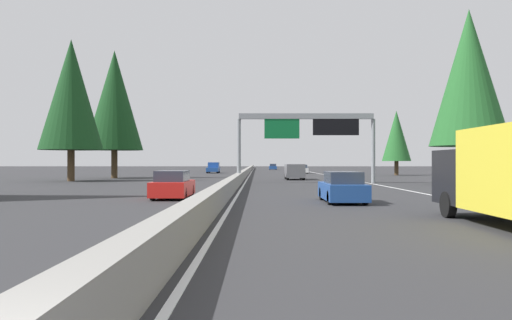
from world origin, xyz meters
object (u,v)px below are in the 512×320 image
object	(u,v)px
sign_gantry_overhead	(308,128)
sedan_mid_left	(342,188)
minivan_mid_center	(294,171)
conifer_left_near	(71,95)
sedan_near_center	(302,169)
conifer_right_mid	(396,136)
oncoming_near	(173,185)
sedan_distant_b	(273,167)
oncoming_far	(213,168)
conifer_right_near	(469,78)
conifer_left_mid	(114,100)

from	to	relation	value
sign_gantry_overhead	sedan_mid_left	world-z (taller)	sign_gantry_overhead
minivan_mid_center	conifer_left_near	distance (m)	24.49
sedan_near_center	conifer_right_mid	bearing A→B (deg)	-133.27
sedan_near_center	conifer_left_near	xyz separation A→B (m)	(-34.08, 26.21, 8.01)
sedan_mid_left	oncoming_near	xyz separation A→B (m)	(2.61, 8.55, 0.00)
sedan_distant_b	conifer_right_mid	bearing A→B (deg)	-162.15
oncoming_far	conifer_left_near	world-z (taller)	conifer_left_near
sedan_near_center	conifer_right_near	distance (m)	43.90
sedan_distant_b	sedan_near_center	bearing A→B (deg)	-174.53
sign_gantry_overhead	oncoming_near	distance (m)	21.74
sedan_mid_left	conifer_right_mid	size ratio (longest dim) A/B	0.47
conifer_right_near	oncoming_near	bearing A→B (deg)	125.21
sedan_mid_left	sedan_near_center	world-z (taller)	same
sedan_mid_left	conifer_left_mid	distance (m)	41.92
sign_gantry_overhead	sedan_near_center	world-z (taller)	sign_gantry_overhead
conifer_left_mid	conifer_right_near	bearing A→B (deg)	-115.69
sedan_distant_b	minivan_mid_center	bearing A→B (deg)	-179.77
sedan_near_center	oncoming_near	xyz separation A→B (m)	(-57.62, 11.96, 0.00)
sign_gantry_overhead	conifer_left_mid	world-z (taller)	conifer_left_mid
conifer_right_mid	minivan_mid_center	bearing A→B (deg)	137.61
minivan_mid_center	conifer_left_near	bearing A→B (deg)	101.43
conifer_right_near	conifer_right_mid	xyz separation A→B (m)	(29.93, -2.17, -3.37)
sedan_near_center	conifer_right_mid	size ratio (longest dim) A/B	0.47
sedan_near_center	conifer_left_mid	world-z (taller)	conifer_left_mid
sign_gantry_overhead	oncoming_near	xyz separation A→B (m)	(-19.25, 9.11, -4.39)
sign_gantry_overhead	conifer_right_near	bearing A→B (deg)	-104.46
conifer_right_near	conifer_left_near	size ratio (longest dim) A/B	1.04
oncoming_far	sedan_distant_b	bearing A→B (deg)	162.35
sedan_mid_left	conifer_left_near	size ratio (longest dim) A/B	0.31
conifer_right_mid	sedan_near_center	bearing A→B (deg)	46.73
oncoming_far	conifer_right_mid	distance (m)	31.81
oncoming_near	oncoming_far	size ratio (longest dim) A/B	0.79
sign_gantry_overhead	oncoming_far	bearing A→B (deg)	16.65
minivan_mid_center	conifer_left_mid	size ratio (longest dim) A/B	0.33
sign_gantry_overhead	sedan_distant_b	xyz separation A→B (m)	(77.22, 0.87, -4.39)
sign_gantry_overhead	oncoming_near	bearing A→B (deg)	154.68
sign_gantry_overhead	minivan_mid_center	size ratio (longest dim) A/B	2.54
sedan_distant_b	oncoming_near	size ratio (longest dim) A/B	1.00
minivan_mid_center	oncoming_far	xyz separation A→B (m)	(32.31, 11.74, -0.04)
sedan_distant_b	conifer_left_near	distance (m)	76.73
sedan_near_center	conifer_right_near	xyz separation A→B (m)	(-41.80, -10.45, 8.37)
minivan_mid_center	sedan_near_center	size ratio (longest dim) A/B	1.14
sedan_mid_left	sedan_distant_b	distance (m)	99.08
sedan_near_center	oncoming_near	bearing A→B (deg)	168.27
conifer_right_mid	conifer_left_mid	world-z (taller)	conifer_left_mid
sign_gantry_overhead	oncoming_near	size ratio (longest dim) A/B	2.88
sedan_mid_left	sign_gantry_overhead	bearing A→B (deg)	-1.46
sedan_mid_left	conifer_right_mid	distance (m)	51.18
conifer_right_near	conifer_left_near	world-z (taller)	conifer_right_near
conifer_right_mid	conifer_left_near	distance (m)	44.83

